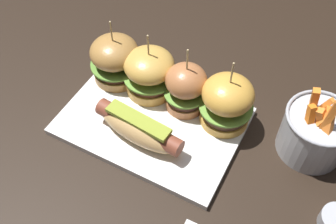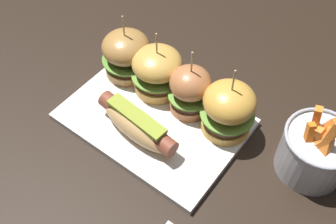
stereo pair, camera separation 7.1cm
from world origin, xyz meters
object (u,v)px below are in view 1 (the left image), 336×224
(platter_main, at_px, (153,121))
(hot_dog, at_px, (139,128))
(slider_far_right, at_px, (227,101))
(slider_center_right, at_px, (186,87))
(slider_center_left, at_px, (150,72))
(fries_bucket, at_px, (315,132))
(slider_far_left, at_px, (115,59))

(platter_main, height_order, hot_dog, hot_dog)
(hot_dog, distance_m, slider_far_right, 0.17)
(hot_dog, height_order, slider_center_right, slider_center_right)
(slider_center_right, bearing_deg, slider_far_right, 1.47)
(slider_center_left, relative_size, slider_center_right, 0.97)
(hot_dog, height_order, slider_center_left, slider_center_left)
(slider_center_left, bearing_deg, fries_bucket, 3.46)
(slider_far_left, height_order, slider_center_left, slider_far_left)
(slider_far_left, height_order, slider_far_right, slider_far_right)
(slider_center_left, distance_m, slider_far_right, 0.16)
(hot_dog, distance_m, slider_center_left, 0.12)
(slider_far_right, bearing_deg, slider_center_right, -178.53)
(hot_dog, distance_m, slider_center_right, 0.12)
(slider_far_left, distance_m, slider_center_left, 0.08)
(slider_far_left, bearing_deg, slider_center_left, 0.64)
(slider_far_right, xyz_separation_m, fries_bucket, (0.16, 0.02, -0.02))
(slider_center_right, relative_size, slider_far_right, 0.97)
(slider_far_left, bearing_deg, slider_center_right, -1.41)
(slider_far_left, height_order, fries_bucket, slider_far_left)
(slider_far_left, xyz_separation_m, fries_bucket, (0.40, 0.02, -0.01))
(platter_main, distance_m, hot_dog, 0.06)
(slider_far_right, bearing_deg, slider_far_left, 179.57)
(slider_far_left, bearing_deg, hot_dog, -43.26)
(slider_far_left, bearing_deg, slider_far_right, -0.43)
(slider_far_left, relative_size, slider_far_right, 0.96)
(hot_dog, distance_m, fries_bucket, 0.31)
(platter_main, bearing_deg, slider_center_right, 56.87)
(fries_bucket, bearing_deg, hot_dog, -154.72)
(slider_far_left, bearing_deg, platter_main, -28.19)
(platter_main, distance_m, slider_center_right, 0.09)
(fries_bucket, bearing_deg, slider_center_left, -176.54)
(platter_main, xyz_separation_m, slider_far_left, (-0.12, 0.06, 0.06))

